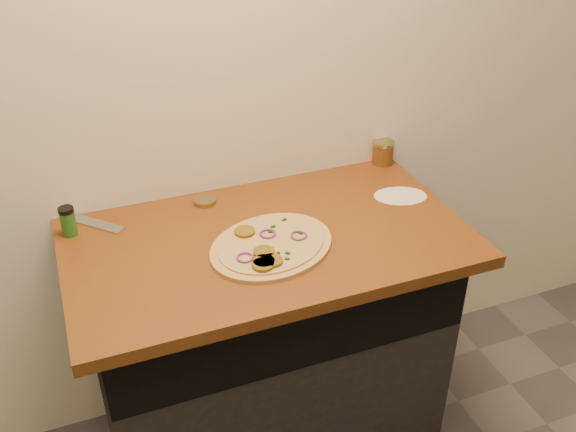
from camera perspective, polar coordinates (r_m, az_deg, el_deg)
name	(u,v)px	position (r m, az deg, el deg)	size (l,w,h in m)	color
cabinet	(267,345)	(2.24, -1.90, -11.42)	(1.10, 0.60, 0.86)	black
countertop	(268,241)	(1.94, -1.83, -2.21)	(1.20, 0.70, 0.04)	brown
pizza	(271,246)	(1.86, -1.54, -2.67)	(0.50, 0.50, 0.03)	tan
chefs_knife	(74,217)	(2.11, -18.47, -0.08)	(0.24, 0.24, 0.02)	#B7BAC1
mason_jar_lid	(205,201)	(2.10, -7.40, 1.34)	(0.07, 0.07, 0.02)	#948956
salsa_jar	(383,152)	(2.34, 8.44, 5.63)	(0.08, 0.08, 0.09)	maroon
spice_shaker	(68,221)	(2.01, -18.96, -0.44)	(0.05, 0.05, 0.09)	#265D1D
flour_spill	(400,196)	(2.16, 9.96, 1.77)	(0.18, 0.18, 0.00)	silver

